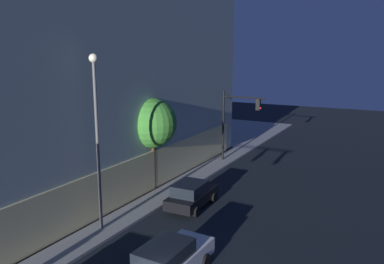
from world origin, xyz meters
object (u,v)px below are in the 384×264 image
(car_white, at_px, (168,261))
(car_black, at_px, (191,195))
(traffic_light_far_corner, at_px, (236,116))
(street_lamp_sidewalk, at_px, (97,124))
(sidewalk_tree, at_px, (152,123))

(car_white, bearing_deg, car_black, 21.52)
(traffic_light_far_corner, relative_size, car_white, 1.24)
(traffic_light_far_corner, distance_m, street_lamp_sidewalk, 15.34)
(sidewalk_tree, bearing_deg, car_white, -142.46)
(traffic_light_far_corner, xyz_separation_m, sidewalk_tree, (-8.89, 2.31, 0.54))
(traffic_light_far_corner, height_order, car_black, traffic_light_far_corner)
(traffic_light_far_corner, height_order, car_white, traffic_light_far_corner)
(street_lamp_sidewalk, xyz_separation_m, sidewalk_tree, (6.31, 1.07, -1.06))
(car_white, bearing_deg, sidewalk_tree, 37.54)
(street_lamp_sidewalk, xyz_separation_m, car_white, (-2.14, -5.43, -4.84))
(traffic_light_far_corner, bearing_deg, street_lamp_sidewalk, 175.32)
(street_lamp_sidewalk, bearing_deg, car_black, -27.82)
(car_white, bearing_deg, street_lamp_sidewalk, 68.48)
(sidewalk_tree, height_order, car_white, sidewalk_tree)
(car_white, bearing_deg, traffic_light_far_corner, 13.56)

